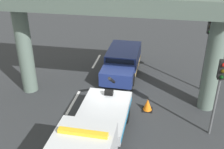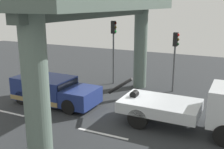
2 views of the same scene
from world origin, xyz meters
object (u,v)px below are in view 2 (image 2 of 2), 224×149
Objects in this scene: traffic_light_near at (114,39)px; traffic_light_far at (175,49)px; tow_truck_white at (201,107)px; towed_van_green at (52,91)px; traffic_cone_orange at (136,98)px.

traffic_light_near reaches higher than traffic_light_far.
tow_truck_white is 9.06m from traffic_light_near.
traffic_light_far is (4.50, 0.00, -0.44)m from traffic_light_near.
traffic_light_near is at bearing 73.56° from towed_van_green.
tow_truck_white reaches higher than traffic_cone_orange.
towed_van_green is 5.05m from traffic_cone_orange.
traffic_cone_orange is (2.98, -3.21, -3.06)m from traffic_light_near.
towed_van_green is at bearing -154.93° from traffic_cone_orange.
towed_van_green reaches higher than traffic_cone_orange.
traffic_light_near is 5.34m from traffic_cone_orange.
traffic_light_near is 6.65× the size of traffic_cone_orange.
tow_truck_white is at bearing -37.53° from traffic_light_near.
traffic_light_near is (-6.98, 5.36, 2.19)m from tow_truck_white.
tow_truck_white is at bearing -0.07° from towed_van_green.
traffic_cone_orange is at bearing 151.77° from tow_truck_white.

